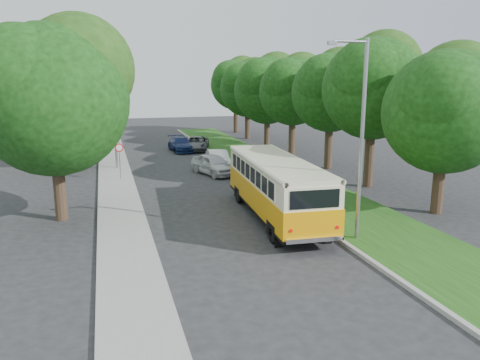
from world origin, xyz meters
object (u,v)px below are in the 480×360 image
object	(u,v)px
lamppost_far	(112,112)
car_white	(218,159)
car_silver	(214,164)
vintage_bus	(276,189)
car_blue	(181,144)
car_grey	(196,143)
lamppost_near	(360,135)

from	to	relation	value
lamppost_far	car_white	distance (m)	8.23
lamppost_far	car_silver	size ratio (longest dim) A/B	1.82
vintage_bus	car_blue	distance (m)	21.81
car_blue	car_grey	distance (m)	1.47
car_silver	car_blue	world-z (taller)	car_silver
lamppost_far	car_silver	distance (m)	8.21
lamppost_near	lamppost_far	bearing A→B (deg)	115.71
vintage_bus	car_grey	distance (m)	21.97
vintage_bus	car_white	xyz separation A→B (m)	(0.36, 13.09, -0.80)
lamppost_near	car_white	distance (m)	17.44
vintage_bus	car_grey	bearing A→B (deg)	92.34
lamppost_far	car_blue	bearing A→B (deg)	50.20
lamppost_near	car_blue	size ratio (longest dim) A/B	1.83
car_grey	car_blue	bearing A→B (deg)	-157.18
vintage_bus	car_grey	xyz separation A→B (m)	(0.48, 21.95, -0.82)
car_grey	car_white	bearing A→B (deg)	-74.94
car_silver	car_grey	xyz separation A→B (m)	(0.98, 11.11, -0.07)
car_grey	lamppost_far	bearing A→B (deg)	-119.55
vintage_bus	car_white	distance (m)	13.12
car_silver	car_blue	xyz separation A→B (m)	(-0.49, 10.93, -0.07)
lamppost_near	car_grey	bearing A→B (deg)	93.30
car_silver	car_grey	bearing A→B (deg)	67.29
lamppost_near	lamppost_far	size ratio (longest dim) A/B	1.07
lamppost_far	car_grey	xyz separation A→B (m)	(7.42, 7.32, -3.49)
vintage_bus	lamppost_far	bearing A→B (deg)	118.97
vintage_bus	car_blue	size ratio (longest dim) A/B	2.24
vintage_bus	car_blue	xyz separation A→B (m)	(-0.99, 21.77, -0.82)
lamppost_far	car_white	size ratio (longest dim) A/B	1.91
lamppost_near	car_blue	bearing A→B (deg)	96.57
vintage_bus	lamppost_near	bearing A→B (deg)	-59.51
lamppost_far	car_silver	world-z (taller)	lamppost_far
car_white	car_grey	distance (m)	8.86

